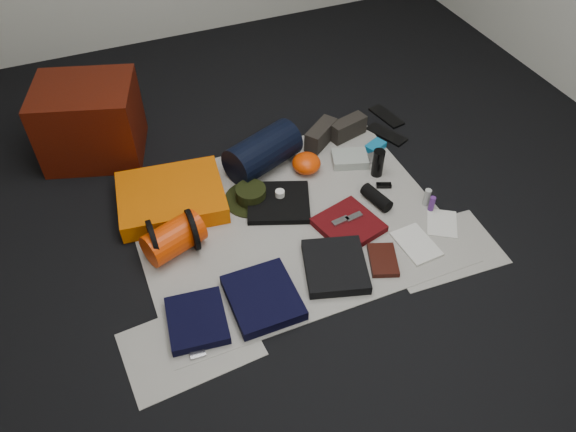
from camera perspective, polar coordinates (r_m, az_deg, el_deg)
name	(u,v)px	position (r m, az deg, el deg)	size (l,w,h in m)	color
floor	(288,221)	(3.05, 0.01, -0.53)	(4.50, 4.50, 0.02)	black
newspaper_mat	(288,220)	(3.04, 0.01, -0.36)	(1.60, 1.30, 0.01)	beige
newspaper_sheet_front_left	(190,345)	(2.59, -9.89, -12.75)	(0.58, 0.40, 0.00)	beige
newspaper_sheet_front_right	(442,249)	(3.00, 15.35, -3.26)	(0.58, 0.40, 0.00)	beige
red_cabinet	(90,121)	(3.53, -19.47, 9.06)	(0.55, 0.46, 0.46)	#471005
sleeping_pad	(171,197)	(3.15, -11.77, 1.88)	(0.57, 0.46, 0.10)	#E16002
stuff_sack	(174,238)	(2.88, -11.53, -2.21)	(0.17, 0.17, 0.30)	#DD3703
sack_strap_left	(153,241)	(2.86, -13.51, -2.48)	(0.22, 0.22, 0.03)	black
sack_strap_right	(193,230)	(2.87, -9.68, -1.38)	(0.22, 0.22, 0.03)	black
navy_duffel	(263,152)	(3.28, -2.58, 6.52)	(0.23, 0.23, 0.44)	black
boonie_brim	(251,199)	(3.15, -3.76, 1.74)	(0.30, 0.30, 0.01)	black
boonie_crown	(251,194)	(3.12, -3.79, 2.29)	(0.17, 0.17, 0.07)	black
hiking_boot_left	(321,135)	(3.50, 3.36, 8.25)	(0.25, 0.09, 0.13)	#292520
hiking_boot_right	(348,128)	(3.58, 6.10, 8.88)	(0.24, 0.09, 0.12)	#292520
flip_flop_left	(386,134)	(3.66, 9.97, 8.19)	(0.10, 0.26, 0.01)	black
flip_flop_right	(386,116)	(3.82, 9.97, 9.94)	(0.10, 0.26, 0.01)	black
trousers_navy_a	(197,320)	(2.63, -9.23, -10.41)	(0.26, 0.30, 0.05)	black
trousers_navy_b	(263,298)	(2.66, -2.55, -8.27)	(0.31, 0.36, 0.06)	black
trousers_charcoal	(335,266)	(2.79, 4.82, -5.11)	(0.30, 0.34, 0.05)	black
black_tshirt	(279,202)	(3.10, -0.96, 1.39)	(0.34, 0.32, 0.03)	black
red_shirt	(349,225)	(2.99, 6.17, -0.91)	(0.30, 0.30, 0.04)	#4F080B
orange_stuff_sack	(306,163)	(3.30, 1.88, 5.38)	(0.17, 0.17, 0.11)	#DD3703
first_aid_pouch	(350,159)	(3.39, 6.28, 5.80)	(0.21, 0.16, 0.05)	#979F97
water_bottle	(378,163)	(3.29, 9.13, 5.35)	(0.07, 0.07, 0.17)	black
speaker	(376,198)	(3.14, 8.98, 1.85)	(0.07, 0.07, 0.19)	black
compact_camera	(374,157)	(3.43, 8.69, 5.90)	(0.09, 0.06, 0.04)	#A7A7AC
cyan_case	(375,146)	(3.51, 8.87, 6.99)	(0.12, 0.08, 0.04)	#106FA2
toiletry_purple	(432,204)	(3.15, 14.39, 1.19)	(0.03, 0.03, 0.10)	#512475
toiletry_clear	(427,197)	(3.17, 13.94, 1.86)	(0.04, 0.04, 0.11)	#A2A6A1
paperback_book	(383,260)	(2.86, 9.63, -4.43)	(0.13, 0.21, 0.03)	black
map_booklet	(416,244)	(2.98, 12.89, -2.79)	(0.17, 0.25, 0.01)	silver
map_printout	(442,223)	(3.12, 15.37, -0.71)	(0.16, 0.20, 0.01)	silver
sunglasses	(384,185)	(3.26, 9.70, 3.09)	(0.09, 0.03, 0.02)	black
key_cluster	(197,351)	(2.56, -9.21, -13.41)	(0.07, 0.07, 0.01)	#A7A7AC
tape_roll	(280,193)	(3.11, -0.83, 2.30)	(0.05, 0.05, 0.04)	white
energy_bar_a	(340,221)	(2.97, 5.35, -0.51)	(0.10, 0.04, 0.01)	#A7A7AC
energy_bar_b	(354,217)	(3.00, 6.71, -0.09)	(0.10, 0.04, 0.01)	#A7A7AC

